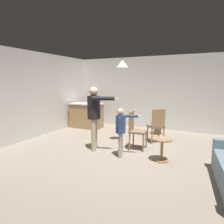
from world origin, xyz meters
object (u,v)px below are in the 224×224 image
potted_plant_corner (158,124)px  person_adult (94,111)px  person_child (121,127)px  dining_chair_by_counter (135,129)px  side_table_by_couch (162,147)px  spare_remote_on_table (163,138)px  kitchen_counter (86,115)px  dining_chair_near_wall (157,124)px

potted_plant_corner → person_adult: bearing=-114.9°
person_child → dining_chair_by_counter: 0.74m
side_table_by_couch → person_child: (-0.93, -0.16, 0.39)m
side_table_by_couch → potted_plant_corner: bearing=105.5°
person_child → spare_remote_on_table: bearing=85.3°
kitchen_counter → person_child: person_child is taller
potted_plant_corner → spare_remote_on_table: (0.67, -2.35, 0.18)m
kitchen_counter → potted_plant_corner: kitchen_counter is taller
kitchen_counter → dining_chair_near_wall: bearing=-14.8°
potted_plant_corner → dining_chair_by_counter: bearing=-95.3°
dining_chair_by_counter → person_adult: bearing=-63.3°
person_adult → person_child: 0.88m
dining_chair_near_wall → spare_remote_on_table: dining_chair_near_wall is taller
kitchen_counter → spare_remote_on_table: size_ratio=9.69×
person_adult → potted_plant_corner: (1.09, 2.34, -0.66)m
person_adult → spare_remote_on_table: (1.75, -0.01, -0.48)m
dining_chair_near_wall → potted_plant_corner: dining_chair_near_wall is taller
person_child → dining_chair_near_wall: bearing=148.6°
side_table_by_couch → spare_remote_on_table: (0.02, -0.01, 0.21)m
kitchen_counter → potted_plant_corner: (2.72, 0.22, -0.12)m
kitchen_counter → side_table_by_couch: (3.37, -2.12, -0.15)m
kitchen_counter → person_adult: bearing=-52.4°
potted_plant_corner → spare_remote_on_table: potted_plant_corner is taller
spare_remote_on_table → side_table_by_couch: bearing=151.2°
dining_chair_by_counter → kitchen_counter: bearing=-125.9°
kitchen_counter → potted_plant_corner: 2.73m
side_table_by_couch → spare_remote_on_table: 0.21m
kitchen_counter → person_adult: person_adult is taller
person_adult → dining_chair_by_counter: person_adult is taller
person_adult → potted_plant_corner: 2.66m
side_table_by_couch → dining_chair_near_wall: size_ratio=0.52×
side_table_by_couch → person_adult: 1.87m
dining_chair_by_counter → potted_plant_corner: 1.81m
dining_chair_by_counter → person_child: bearing=-13.0°
side_table_by_couch → dining_chair_near_wall: dining_chair_near_wall is taller
dining_chair_by_counter → dining_chair_near_wall: bearing=150.6°
person_adult → person_child: size_ratio=1.41×
side_table_by_couch → dining_chair_near_wall: bearing=108.3°
side_table_by_couch → kitchen_counter: bearing=147.8°
dining_chair_near_wall → potted_plant_corner: 1.03m
side_table_by_couch → dining_chair_by_counter: (-0.82, 0.55, 0.22)m
person_child → potted_plant_corner: bearing=160.0°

